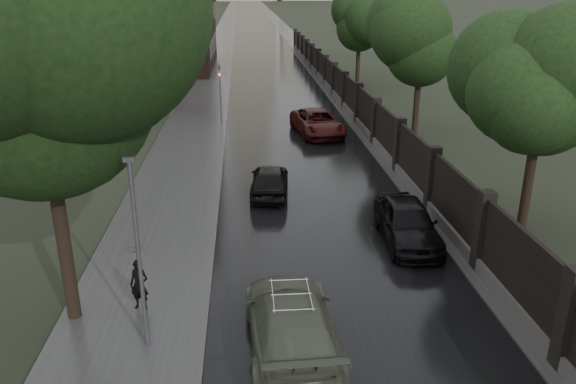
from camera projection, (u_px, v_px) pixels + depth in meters
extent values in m
plane|color=black|center=(372.00, 378.00, 13.18)|extent=(800.00, 800.00, 0.00)
cube|color=black|center=(250.00, 10.00, 190.58)|extent=(8.00, 420.00, 0.02)
cube|color=#2D2D2D|center=(232.00, 10.00, 190.11)|extent=(4.00, 420.00, 0.16)
cube|color=#2D2D2D|center=(266.00, 10.00, 190.98)|extent=(3.00, 420.00, 0.08)
cube|color=#383533|center=(340.00, 99.00, 43.31)|extent=(0.40, 75.00, 0.50)
cube|color=black|center=(341.00, 83.00, 42.87)|extent=(0.15, 75.00, 2.00)
cube|color=black|center=(295.00, 39.00, 78.41)|extent=(0.45, 0.45, 2.70)
cylinder|color=black|center=(57.00, 200.00, 14.17)|extent=(0.36, 0.36, 7.15)
sphere|color=black|center=(40.00, 86.00, 13.17)|extent=(5.44, 5.44, 5.44)
cylinder|color=black|center=(170.00, 70.00, 39.58)|extent=(0.36, 0.36, 5.85)
sphere|color=black|center=(167.00, 36.00, 38.76)|extent=(4.25, 4.25, 4.25)
cylinder|color=black|center=(532.00, 158.00, 20.24)|extent=(0.36, 0.36, 5.53)
sphere|color=black|center=(542.00, 98.00, 19.46)|extent=(4.08, 4.08, 4.08)
cylinder|color=black|center=(418.00, 89.00, 33.31)|extent=(0.36, 0.36, 5.53)
sphere|color=black|center=(421.00, 51.00, 32.54)|extent=(4.08, 4.08, 4.08)
cylinder|color=black|center=(358.00, 54.00, 50.12)|extent=(0.36, 0.36, 5.53)
sphere|color=black|center=(359.00, 28.00, 49.34)|extent=(4.08, 4.08, 4.08)
cylinder|color=#59595E|center=(139.00, 262.00, 13.31)|extent=(0.10, 0.10, 5.00)
cube|color=#59595E|center=(129.00, 159.00, 12.41)|extent=(0.25, 0.12, 0.12)
cylinder|color=#59595E|center=(221.00, 104.00, 35.68)|extent=(0.12, 0.12, 3.00)
imported|color=#59595E|center=(219.00, 72.00, 34.98)|extent=(0.16, 0.20, 1.00)
sphere|color=#FF0C0C|center=(219.00, 75.00, 34.89)|extent=(0.14, 0.14, 0.14)
imported|color=#494F3F|center=(291.00, 323.00, 13.95)|extent=(2.35, 5.39, 1.54)
imported|color=black|center=(270.00, 180.00, 24.37)|extent=(1.94, 4.11, 1.36)
imported|color=black|center=(407.00, 222.00, 19.84)|extent=(1.91, 4.54, 1.53)
imported|color=#340C0B|center=(317.00, 123.00, 34.04)|extent=(3.17, 5.64, 1.49)
imported|color=black|center=(139.00, 285.00, 15.47)|extent=(0.62, 0.50, 1.48)
imported|color=black|center=(135.00, 246.00, 15.05)|extent=(1.09, 1.10, 0.79)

